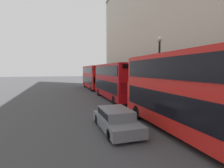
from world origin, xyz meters
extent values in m
cube|color=red|center=(1.60, 6.23, 1.49)|extent=(2.55, 11.45, 2.28)
cube|color=red|center=(1.60, 6.23, 3.57)|extent=(2.50, 11.22, 1.89)
cube|color=black|center=(1.60, 6.23, 1.76)|extent=(2.59, 10.53, 1.28)
cube|color=black|center=(1.60, 6.23, 3.67)|extent=(2.59, 10.53, 1.14)
cylinder|color=black|center=(0.48, 10.35, 0.50)|extent=(0.30, 1.00, 1.00)
cylinder|color=black|center=(2.73, 10.35, 0.50)|extent=(0.30, 1.00, 1.00)
cube|color=#A80F14|center=(1.60, 19.15, 1.44)|extent=(2.55, 10.17, 2.19)
cube|color=#A80F14|center=(1.60, 19.15, 3.41)|extent=(2.50, 9.96, 1.75)
cube|color=black|center=(1.60, 19.15, 1.70)|extent=(2.59, 9.35, 1.22)
cube|color=black|center=(1.60, 19.15, 3.50)|extent=(2.59, 9.35, 1.05)
cube|color=black|center=(1.60, 14.10, 1.88)|extent=(2.17, 0.06, 1.09)
cube|color=black|center=(1.60, 14.10, 3.93)|extent=(1.78, 0.06, 0.42)
cylinder|color=black|center=(0.48, 15.67, 0.50)|extent=(0.30, 1.00, 1.00)
cylinder|color=black|center=(2.73, 15.67, 0.50)|extent=(0.30, 1.00, 1.00)
cylinder|color=black|center=(0.48, 22.63, 0.50)|extent=(0.30, 1.00, 1.00)
cylinder|color=black|center=(2.73, 22.63, 0.50)|extent=(0.30, 1.00, 1.00)
cube|color=red|center=(1.60, 31.79, 1.47)|extent=(2.55, 11.01, 2.25)
cube|color=red|center=(1.60, 31.79, 3.45)|extent=(2.50, 10.79, 1.71)
cube|color=black|center=(1.60, 31.79, 1.74)|extent=(2.59, 10.13, 1.26)
cube|color=black|center=(1.60, 31.79, 3.54)|extent=(2.59, 10.13, 1.03)
cube|color=black|center=(1.60, 26.31, 1.92)|extent=(2.17, 0.06, 1.12)
cube|color=black|center=(1.60, 26.31, 3.97)|extent=(1.78, 0.06, 0.41)
cylinder|color=black|center=(0.48, 27.88, 0.50)|extent=(0.30, 1.00, 1.00)
cylinder|color=black|center=(2.73, 27.88, 0.50)|extent=(0.30, 1.00, 1.00)
cylinder|color=black|center=(0.48, 35.70, 0.50)|extent=(0.30, 1.00, 1.00)
cylinder|color=black|center=(2.73, 35.70, 0.50)|extent=(0.30, 1.00, 1.00)
cube|color=slate|center=(-1.80, 8.58, 0.47)|extent=(1.83, 4.46, 0.58)
cube|color=slate|center=(-1.80, 8.69, 1.02)|extent=(1.61, 2.45, 0.52)
cube|color=black|center=(-1.80, 8.69, 1.04)|extent=(1.65, 2.33, 0.33)
cylinder|color=black|center=(-2.60, 7.15, 0.32)|extent=(0.22, 0.64, 0.64)
cylinder|color=black|center=(-1.00, 7.15, 0.32)|extent=(0.22, 0.64, 0.64)
cylinder|color=black|center=(-2.60, 10.00, 0.32)|extent=(0.22, 0.64, 0.64)
cylinder|color=black|center=(-1.00, 10.00, 0.32)|extent=(0.22, 0.64, 0.64)
cylinder|color=black|center=(3.77, 12.83, 3.05)|extent=(0.18, 0.18, 6.11)
sphere|color=beige|center=(3.77, 12.83, 6.33)|extent=(0.44, 0.44, 0.44)
camera|label=1|loc=(-5.09, -1.01, 3.58)|focal=28.00mm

